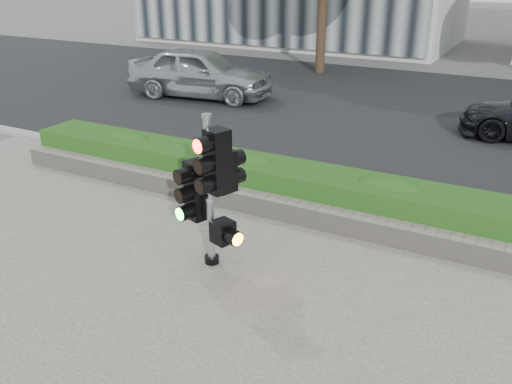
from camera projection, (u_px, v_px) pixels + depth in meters
ground at (231, 273)px, 7.68m from camera, size 120.00×120.00×0.00m
sidewalk at (109, 383)px, 5.64m from camera, size 16.00×11.00×0.03m
road at (405, 112)px, 15.78m from camera, size 60.00×13.00×0.02m
curb at (316, 192)px, 10.21m from camera, size 60.00×0.25×0.12m
stone_wall at (288, 210)px, 9.14m from camera, size 12.00×0.32×0.34m
hedge at (304, 187)px, 9.60m from camera, size 12.00×1.00×0.68m
traffic_signal at (212, 185)px, 7.40m from camera, size 0.82×0.68×2.21m
car_silver at (201, 73)px, 17.15m from camera, size 4.82×2.43×1.58m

